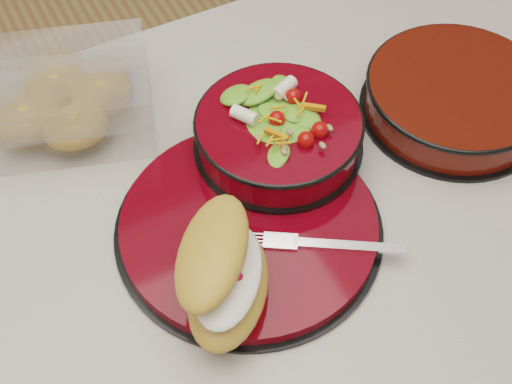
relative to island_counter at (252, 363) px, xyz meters
name	(u,v)px	position (x,y,z in m)	size (l,w,h in m)	color
island_counter	(252,363)	(0.00, 0.00, 0.00)	(1.24, 0.74, 0.90)	white
dinner_plate	(250,226)	(-0.01, -0.03, 0.46)	(0.32, 0.32, 0.02)	black
salad_bowl	(279,129)	(0.07, 0.06, 0.50)	(0.21, 0.21, 0.09)	black
croissant	(225,273)	(-0.08, -0.10, 0.51)	(0.16, 0.18, 0.09)	gold
fork	(329,244)	(0.05, -0.10, 0.47)	(0.15, 0.10, 0.00)	silver
pastry_box	(64,99)	(-0.15, 0.24, 0.49)	(0.26, 0.22, 0.09)	white
extra_bowl	(456,96)	(0.32, 0.02, 0.48)	(0.25, 0.25, 0.05)	black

